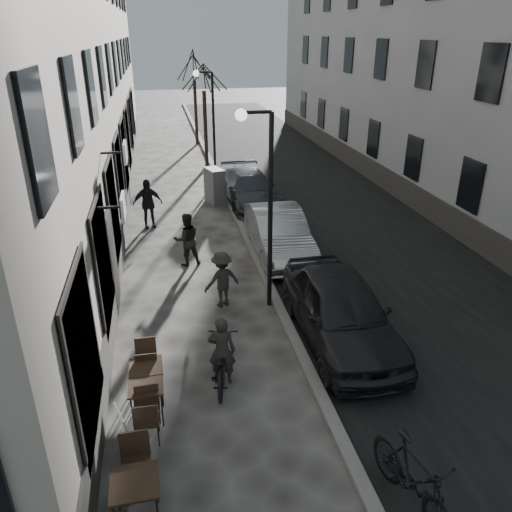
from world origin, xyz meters
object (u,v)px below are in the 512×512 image
object	(u,v)px
tree_near	(203,75)
bicycle	(222,363)
bistro_set_b	(147,398)
car_near	(341,310)
moped	(414,479)
sign_board	(129,436)
pedestrian_mid	(222,279)
pedestrian_far	(148,204)
car_far	(250,189)
streetlamp_near	(264,191)
streetlamp_far	(210,115)
bistro_set_a	(136,498)
pedestrian_near	(187,239)
tree_far	(194,67)
bistro_set_c	(147,379)
car_mid	(279,233)
utility_cabinet	(215,186)

from	to	relation	value
tree_near	bicycle	size ratio (longest dim) A/B	3.19
bistro_set_b	car_near	distance (m)	4.76
car_near	moped	world-z (taller)	car_near
sign_board	moped	distance (m)	4.64
pedestrian_mid	pedestrian_far	size ratio (longest dim) A/B	0.84
bistro_set_b	car_far	xyz separation A→B (m)	(4.15, 12.05, 0.21)
sign_board	car_near	size ratio (longest dim) A/B	0.20
streetlamp_near	pedestrian_far	xyz separation A→B (m)	(-2.95, 6.47, -2.25)
streetlamp_near	pedestrian_mid	xyz separation A→B (m)	(-1.05, 0.22, -2.40)
streetlamp_far	moped	distance (m)	18.69
bistro_set_a	bicycle	world-z (taller)	bistro_set_a
pedestrian_near	pedestrian_far	distance (m)	3.72
streetlamp_near	bicycle	distance (m)	4.25
pedestrian_far	tree_far	bearing A→B (deg)	68.25
car_near	pedestrian_far	bearing A→B (deg)	117.53
bistro_set_c	car_mid	distance (m)	7.60
streetlamp_near	bistro_set_c	world-z (taller)	streetlamp_near
tree_far	car_far	bearing A→B (deg)	-85.05
bicycle	car_near	size ratio (longest dim) A/B	0.38
car_mid	moped	world-z (taller)	car_mid
streetlamp_near	pedestrian_near	size ratio (longest dim) A/B	3.03
sign_board	bicycle	size ratio (longest dim) A/B	0.54
sign_board	car_near	world-z (taller)	car_near
pedestrian_mid	moped	xyz separation A→B (m)	(1.98, -6.71, -0.16)
streetlamp_near	pedestrian_far	world-z (taller)	streetlamp_near
pedestrian_mid	car_near	xyz separation A→B (m)	(2.47, -2.16, 0.05)
bicycle	pedestrian_far	distance (m)	9.54
pedestrian_far	car_far	distance (m)	4.52
streetlamp_near	pedestrian_near	distance (m)	4.14
tree_near	bistro_set_b	world-z (taller)	tree_near
bistro_set_c	car_mid	world-z (taller)	car_mid
streetlamp_far	tree_far	size ratio (longest dim) A/B	0.89
bicycle	car_near	xyz separation A→B (m)	(2.89, 0.99, 0.34)
bistro_set_c	moped	world-z (taller)	moped
bicycle	bistro_set_a	bearing A→B (deg)	73.34
bistro_set_a	bistro_set_b	distance (m)	2.22
bistro_set_a	pedestrian_near	distance (m)	9.01
pedestrian_near	car_far	xyz separation A→B (m)	(2.94, 5.35, -0.15)
streetlamp_near	bistro_set_b	xyz separation A→B (m)	(-2.98, -3.75, -2.69)
bistro_set_b	moped	distance (m)	4.78
tree_far	moped	distance (m)	27.80
tree_near	utility_cabinet	size ratio (longest dim) A/B	3.84
bistro_set_a	moped	bearing A→B (deg)	-9.04
tree_far	sign_board	xyz separation A→B (m)	(-3.36, -25.56, -4.28)
car_far	car_mid	bearing A→B (deg)	-92.25
bistro_set_c	car_near	world-z (taller)	car_near
tree_near	bicycle	distance (m)	18.48
pedestrian_near	bicycle	bearing A→B (deg)	83.36
tree_near	streetlamp_near	bearing A→B (deg)	-90.28
streetlamp_near	sign_board	world-z (taller)	streetlamp_near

